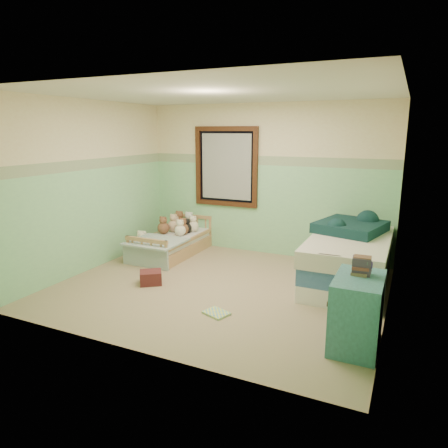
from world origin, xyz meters
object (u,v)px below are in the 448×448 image
at_px(dresser, 357,312).
at_px(plush_floor_tan, 135,254).
at_px(plush_floor_cream, 142,246).
at_px(toddler_bed_frame, 172,248).
at_px(floor_book, 216,313).
at_px(twin_bed_frame, 348,275).
at_px(red_pillow, 151,277).

bearing_deg(dresser, plush_floor_tan, 160.42).
bearing_deg(plush_floor_tan, plush_floor_cream, 110.94).
height_order(plush_floor_tan, dresser, dresser).
xyz_separation_m(toddler_bed_frame, plush_floor_cream, (-0.49, -0.19, 0.04)).
bearing_deg(floor_book, twin_bed_frame, 73.71).
height_order(plush_floor_tan, twin_bed_frame, plush_floor_tan).
relative_size(plush_floor_cream, red_pillow, 0.93).
height_order(plush_floor_cream, dresser, dresser).
bearing_deg(dresser, toddler_bed_frame, 150.09).
xyz_separation_m(plush_floor_tan, red_pillow, (0.81, -0.73, -0.03)).
height_order(toddler_bed_frame, dresser, dresser).
xyz_separation_m(toddler_bed_frame, twin_bed_frame, (2.93, -0.16, 0.01)).
xyz_separation_m(red_pillow, floor_book, (1.24, -0.48, -0.08)).
xyz_separation_m(dresser, floor_book, (-1.53, 0.06, -0.34)).
relative_size(toddler_bed_frame, twin_bed_frame, 0.79).
xyz_separation_m(plush_floor_cream, floor_book, (2.20, -1.62, -0.12)).
bearing_deg(toddler_bed_frame, red_pillow, -70.17).
relative_size(plush_floor_cream, dresser, 0.38).
bearing_deg(dresser, plush_floor_cream, 155.76).
distance_m(twin_bed_frame, red_pillow, 2.71).
bearing_deg(floor_book, red_pillow, 178.79).
height_order(plush_floor_cream, floor_book, plush_floor_cream).
bearing_deg(floor_book, dresser, 17.76).
xyz_separation_m(toddler_bed_frame, plush_floor_tan, (-0.33, -0.59, 0.02)).
xyz_separation_m(plush_floor_tan, twin_bed_frame, (3.26, 0.44, -0.01)).
bearing_deg(toddler_bed_frame, dresser, -29.91).
distance_m(plush_floor_tan, twin_bed_frame, 3.29).
bearing_deg(plush_floor_cream, toddler_bed_frame, 20.81).
relative_size(red_pillow, floor_book, 1.04).
bearing_deg(plush_floor_cream, dresser, -24.24).
bearing_deg(plush_floor_tan, toddler_bed_frame, 60.80).
distance_m(plush_floor_cream, twin_bed_frame, 3.42).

